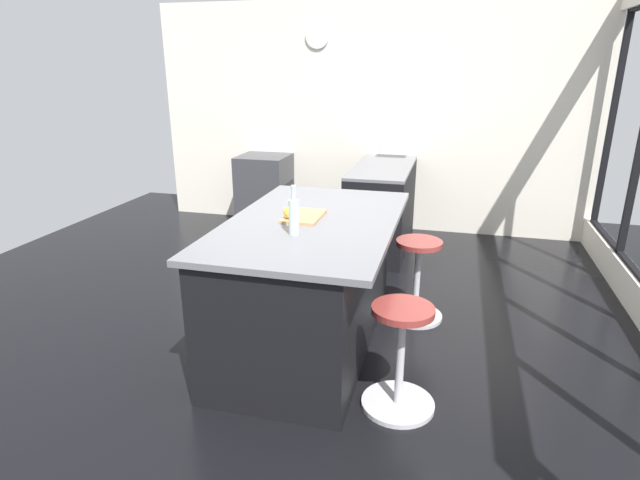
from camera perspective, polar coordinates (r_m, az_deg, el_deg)
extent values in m
plane|color=black|center=(4.17, -1.99, -9.19)|extent=(7.27, 7.27, 0.00)
cube|color=black|center=(6.31, 29.51, 11.23)|extent=(0.05, 0.06, 2.18)
cube|color=silver|center=(6.43, 5.19, 13.24)|extent=(0.12, 5.25, 2.67)
cylinder|color=white|center=(6.47, -0.29, 21.61)|extent=(0.03, 0.28, 0.28)
cube|color=black|center=(6.20, 7.43, 4.57)|extent=(2.39, 0.60, 0.89)
cube|color=slate|center=(6.10, 7.62, 8.77)|extent=(2.39, 0.60, 0.03)
cube|color=#38383D|center=(6.40, 7.95, 8.81)|extent=(0.44, 0.36, 0.12)
cylinder|color=#B7B7BC|center=(6.39, 6.68, 10.66)|extent=(0.02, 0.02, 0.28)
cube|color=#38383D|center=(6.56, -6.11, 5.42)|extent=(0.60, 0.60, 0.89)
cube|color=black|center=(6.47, -3.56, 4.90)|extent=(0.44, 0.01, 0.32)
cube|color=black|center=(3.71, -1.50, -5.03)|extent=(1.84, 0.92, 0.91)
cube|color=slate|center=(3.53, -0.78, 1.95)|extent=(1.90, 1.12, 0.04)
cylinder|color=#B7B7BC|center=(4.32, 10.40, -8.20)|extent=(0.44, 0.44, 0.03)
cylinder|color=#B7B7BC|center=(4.19, 10.64, -4.48)|extent=(0.05, 0.05, 0.60)
cylinder|color=maroon|center=(4.08, 10.91, -0.34)|extent=(0.36, 0.36, 0.04)
cylinder|color=#B7B7BC|center=(3.30, 8.58, -17.43)|extent=(0.44, 0.44, 0.03)
cylinder|color=#B7B7BC|center=(3.13, 8.85, -12.92)|extent=(0.05, 0.05, 0.60)
cylinder|color=maroon|center=(2.98, 9.16, -7.66)|extent=(0.36, 0.36, 0.04)
cube|color=tan|center=(3.57, -1.79, 2.63)|extent=(0.36, 0.24, 0.02)
sphere|color=gold|center=(3.48, -3.36, 3.06)|extent=(0.08, 0.08, 0.08)
cylinder|color=silver|center=(3.20, -2.90, 2.51)|extent=(0.06, 0.06, 0.22)
cylinder|color=silver|center=(3.16, -2.95, 5.13)|extent=(0.03, 0.03, 0.08)
cylinder|color=#B7B7BC|center=(3.15, -2.96, 5.92)|extent=(0.03, 0.03, 0.02)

